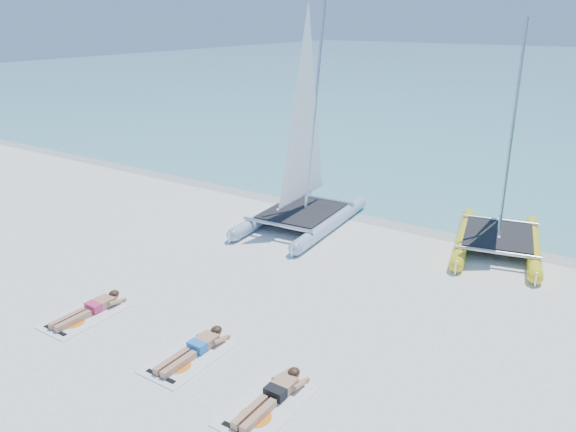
# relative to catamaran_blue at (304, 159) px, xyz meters

# --- Properties ---
(ground) EXTENTS (140.00, 140.00, 0.00)m
(ground) POSITION_rel_catamaran_blue_xyz_m (2.11, -3.75, -2.09)
(ground) COLOR white
(ground) RESTS_ON ground
(wet_sand_strip) EXTENTS (140.00, 1.40, 0.01)m
(wet_sand_strip) POSITION_rel_catamaran_blue_xyz_m (2.11, 1.75, -2.08)
(wet_sand_strip) COLOR beige
(wet_sand_strip) RESTS_ON ground
(catamaran_blue) EXTENTS (2.82, 5.29, 7.00)m
(catamaran_blue) POSITION_rel_catamaran_blue_xyz_m (0.00, 0.00, 0.00)
(catamaran_blue) COLOR #A2BED5
(catamaran_blue) RESTS_ON ground
(catamaran_yellow) EXTENTS (3.21, 5.15, 6.39)m
(catamaran_yellow) POSITION_rel_catamaran_blue_xyz_m (5.55, 1.79, -0.08)
(catamaran_yellow) COLOR yellow
(catamaran_yellow) RESTS_ON ground
(towel_a) EXTENTS (1.00, 1.85, 0.02)m
(towel_a) POSITION_rel_catamaran_blue_xyz_m (-0.83, -7.62, -2.08)
(towel_a) COLOR white
(towel_a) RESTS_ON ground
(sunbather_a) EXTENTS (0.37, 1.73, 0.26)m
(sunbather_a) POSITION_rel_catamaran_blue_xyz_m (-0.83, -7.42, -1.97)
(sunbather_a) COLOR tan
(sunbather_a) RESTS_ON towel_a
(towel_b) EXTENTS (1.00, 1.85, 0.02)m
(towel_b) POSITION_rel_catamaran_blue_xyz_m (2.15, -7.51, -2.08)
(towel_b) COLOR white
(towel_b) RESTS_ON ground
(sunbather_b) EXTENTS (0.37, 1.73, 0.26)m
(sunbather_b) POSITION_rel_catamaran_blue_xyz_m (2.15, -7.32, -1.97)
(sunbather_b) COLOR tan
(sunbather_b) RESTS_ON towel_b
(towel_c) EXTENTS (1.00, 1.85, 0.02)m
(towel_c) POSITION_rel_catamaran_blue_xyz_m (4.24, -7.83, -2.08)
(towel_c) COLOR white
(towel_c) RESTS_ON ground
(sunbather_c) EXTENTS (0.37, 1.73, 0.26)m
(sunbather_c) POSITION_rel_catamaran_blue_xyz_m (4.24, -7.64, -1.97)
(sunbather_c) COLOR tan
(sunbather_c) RESTS_ON towel_c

